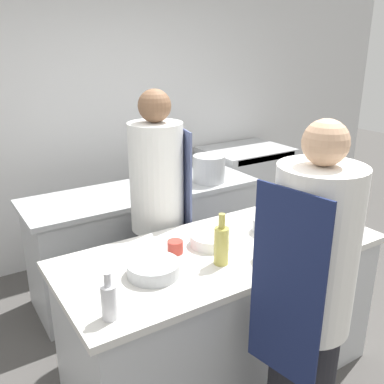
{
  "coord_description": "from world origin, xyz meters",
  "views": [
    {
      "loc": [
        -1.39,
        -1.83,
        2.08
      ],
      "look_at": [
        0.0,
        0.35,
        1.17
      ],
      "focal_mm": 40.0,
      "sensor_mm": 36.0,
      "label": 1
    }
  ],
  "objects": [
    {
      "name": "chef_at_stove",
      "position": [
        -0.09,
        0.66,
        0.9
      ],
      "size": [
        0.42,
        0.4,
        1.8
      ],
      "rotation": [
        0.0,
        0.0,
        -1.8
      ],
      "color": "black",
      "rests_on": "ground_plane"
    },
    {
      "name": "chef_at_prep_near",
      "position": [
        -0.03,
        -0.69,
        0.9
      ],
      "size": [
        0.42,
        0.4,
        1.79
      ],
      "rotation": [
        0.0,
        0.0,
        1.74
      ],
      "color": "black",
      "rests_on": "ground_plane"
    },
    {
      "name": "bottle_olive_oil",
      "position": [
        0.75,
        -0.3,
        1.01
      ],
      "size": [
        0.06,
        0.06,
        0.21
      ],
      "color": "#2D5175",
      "rests_on": "prep_counter"
    },
    {
      "name": "bottle_sauce",
      "position": [
        -0.83,
        -0.28,
        1.01
      ],
      "size": [
        0.07,
        0.07,
        0.23
      ],
      "color": "silver",
      "rests_on": "prep_counter"
    },
    {
      "name": "cup",
      "position": [
        -0.27,
        0.1,
        0.96
      ],
      "size": [
        0.09,
        0.09,
        0.08
      ],
      "color": "#B2382D",
      "rests_on": "prep_counter"
    },
    {
      "name": "bowl_wooden_salad",
      "position": [
        -0.5,
        -0.05,
        0.96
      ],
      "size": [
        0.28,
        0.28,
        0.07
      ],
      "color": "#B7BABC",
      "rests_on": "prep_counter"
    },
    {
      "name": "bowl_ceramic_blue",
      "position": [
        0.39,
        0.03,
        0.96
      ],
      "size": [
        0.23,
        0.23,
        0.09
      ],
      "color": "#B7BABC",
      "rests_on": "prep_counter"
    },
    {
      "name": "wall_back",
      "position": [
        0.0,
        2.13,
        1.4
      ],
      "size": [
        8.0,
        0.06,
        2.8
      ],
      "color": "silver",
      "rests_on": "ground_plane"
    },
    {
      "name": "stockpot",
      "position": [
        0.66,
        1.11,
        1.04
      ],
      "size": [
        0.28,
        0.28,
        0.23
      ],
      "color": "#B7BABC",
      "rests_on": "pass_counter"
    },
    {
      "name": "oven_range",
      "position": [
        1.59,
        1.72,
        0.49
      ],
      "size": [
        0.91,
        0.71,
        0.97
      ],
      "color": "#B7BABC",
      "rests_on": "ground_plane"
    },
    {
      "name": "ground_plane",
      "position": [
        0.0,
        0.0,
        0.0
      ],
      "size": [
        16.0,
        16.0,
        0.0
      ],
      "primitive_type": "plane",
      "color": "#4C4947"
    },
    {
      "name": "bowl_prep_small",
      "position": [
        0.14,
        -0.27,
        0.96
      ],
      "size": [
        0.2,
        0.2,
        0.08
      ],
      "color": "white",
      "rests_on": "prep_counter"
    },
    {
      "name": "bottle_cooking_oil",
      "position": [
        0.79,
        -0.17,
        1.02
      ],
      "size": [
        0.08,
        0.08,
        0.26
      ],
      "color": "black",
      "rests_on": "prep_counter"
    },
    {
      "name": "bottle_vinegar",
      "position": [
        -0.12,
        -0.14,
        1.04
      ],
      "size": [
        0.08,
        0.08,
        0.3
      ],
      "color": "#B2A84C",
      "rests_on": "prep_counter"
    },
    {
      "name": "cutting_board",
      "position": [
        0.7,
        0.02,
        0.93
      ],
      "size": [
        0.29,
        0.22,
        0.01
      ],
      "color": "white",
      "rests_on": "prep_counter"
    },
    {
      "name": "bottle_wine",
      "position": [
        0.83,
        0.25,
        1.02
      ],
      "size": [
        0.06,
        0.06,
        0.26
      ],
      "color": "#19471E",
      "rests_on": "prep_counter"
    },
    {
      "name": "pass_counter",
      "position": [
        0.09,
        1.22,
        0.46
      ],
      "size": [
        1.98,
        0.65,
        0.92
      ],
      "color": "#B7BABC",
      "rests_on": "ground_plane"
    },
    {
      "name": "bowl_mixing_large",
      "position": [
        -0.04,
        0.08,
        0.95
      ],
      "size": [
        0.26,
        0.26,
        0.07
      ],
      "color": "white",
      "rests_on": "prep_counter"
    },
    {
      "name": "prep_counter",
      "position": [
        0.0,
        0.0,
        0.46
      ],
      "size": [
        1.96,
        0.85,
        0.92
      ],
      "color": "#B7BABC",
      "rests_on": "ground_plane"
    }
  ]
}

